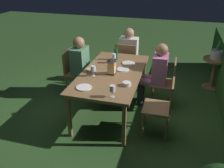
# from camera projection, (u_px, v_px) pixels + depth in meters

# --- Properties ---
(ground_plane) EXTENTS (16.00, 16.00, 0.00)m
(ground_plane) POSITION_uv_depth(u_px,v_px,m) (112.00, 110.00, 4.21)
(ground_plane) COLOR #2D5123
(dining_table) EXTENTS (1.83, 0.95, 0.73)m
(dining_table) POSITION_uv_depth(u_px,v_px,m) (112.00, 75.00, 3.90)
(dining_table) COLOR olive
(dining_table) RESTS_ON ground
(chair_side_right_a) EXTENTS (0.42, 0.40, 0.87)m
(chair_side_right_a) POSITION_uv_depth(u_px,v_px,m) (166.00, 81.00, 4.14)
(chair_side_right_a) COLOR #937047
(chair_side_right_a) RESTS_ON ground
(person_in_pink) EXTENTS (0.38, 0.47, 1.15)m
(person_in_pink) POSITION_uv_depth(u_px,v_px,m) (156.00, 72.00, 4.12)
(person_in_pink) COLOR #C675A3
(person_in_pink) RESTS_ON ground
(chair_side_left_a) EXTENTS (0.42, 0.40, 0.87)m
(chair_side_left_a) POSITION_uv_depth(u_px,v_px,m) (74.00, 70.00, 4.55)
(chair_side_left_a) COLOR #937047
(chair_side_left_a) RESTS_ON ground
(person_in_green) EXTENTS (0.38, 0.47, 1.15)m
(person_in_green) POSITION_uv_depth(u_px,v_px,m) (83.00, 64.00, 4.44)
(person_in_green) COLOR #4C7A5B
(person_in_green) RESTS_ON ground
(chair_head_near) EXTENTS (0.40, 0.42, 0.87)m
(chair_head_near) POSITION_uv_depth(u_px,v_px,m) (127.00, 61.00, 4.99)
(chair_head_near) COLOR #937047
(chair_head_near) RESTS_ON ground
(person_in_cream) EXTENTS (0.48, 0.38, 1.15)m
(person_in_cream) POSITION_uv_depth(u_px,v_px,m) (129.00, 51.00, 5.09)
(person_in_cream) COLOR white
(person_in_cream) RESTS_ON ground
(chair_side_right_b) EXTENTS (0.42, 0.40, 0.87)m
(chair_side_right_b) POSITION_uv_depth(u_px,v_px,m) (162.00, 105.00, 3.43)
(chair_side_right_b) COLOR #937047
(chair_side_right_b) RESTS_ON ground
(lantern_centerpiece) EXTENTS (0.15, 0.15, 0.27)m
(lantern_centerpiece) POSITION_uv_depth(u_px,v_px,m) (112.00, 65.00, 3.75)
(lantern_centerpiece) COLOR black
(lantern_centerpiece) RESTS_ON dining_table
(green_bottle_on_table) EXTENTS (0.07, 0.07, 0.29)m
(green_bottle_on_table) POSITION_uv_depth(u_px,v_px,m) (116.00, 54.00, 4.34)
(green_bottle_on_table) COLOR #195128
(green_bottle_on_table) RESTS_ON dining_table
(wine_glass_a) EXTENTS (0.08, 0.08, 0.17)m
(wine_glass_a) POSITION_uv_depth(u_px,v_px,m) (112.00, 89.00, 3.10)
(wine_glass_a) COLOR silver
(wine_glass_a) RESTS_ON dining_table
(wine_glass_b) EXTENTS (0.08, 0.08, 0.17)m
(wine_glass_b) POSITION_uv_depth(u_px,v_px,m) (93.00, 69.00, 3.69)
(wine_glass_b) COLOR silver
(wine_glass_b) RESTS_ON dining_table
(wine_glass_c) EXTENTS (0.08, 0.08, 0.17)m
(wine_glass_c) POSITION_uv_depth(u_px,v_px,m) (114.00, 57.00, 4.19)
(wine_glass_c) COLOR silver
(wine_glass_c) RESTS_ON dining_table
(plate_a) EXTENTS (0.22, 0.22, 0.01)m
(plate_a) POSITION_uv_depth(u_px,v_px,m) (84.00, 87.00, 3.38)
(plate_a) COLOR white
(plate_a) RESTS_ON dining_table
(plate_b) EXTENTS (0.22, 0.22, 0.01)m
(plate_b) POSITION_uv_depth(u_px,v_px,m) (128.00, 63.00, 4.20)
(plate_b) COLOR silver
(plate_b) RESTS_ON dining_table
(plate_c) EXTENTS (0.21, 0.21, 0.01)m
(plate_c) POSITION_uv_depth(u_px,v_px,m) (123.00, 69.00, 3.96)
(plate_c) COLOR white
(plate_c) RESTS_ON dining_table
(bowl_olives) EXTENTS (0.12, 0.12, 0.05)m
(bowl_olives) POSITION_uv_depth(u_px,v_px,m) (127.00, 84.00, 3.43)
(bowl_olives) COLOR silver
(bowl_olives) RESTS_ON dining_table
(bowl_bread) EXTENTS (0.14, 0.14, 0.05)m
(bowl_bread) POSITION_uv_depth(u_px,v_px,m) (91.00, 70.00, 3.88)
(bowl_bread) COLOR #BCAD8E
(bowl_bread) RESTS_ON dining_table
(side_table) EXTENTS (0.48, 0.48, 0.64)m
(side_table) POSITION_uv_depth(u_px,v_px,m) (214.00, 69.00, 4.79)
(side_table) COLOR brown
(side_table) RESTS_ON ground
(ice_bucket) EXTENTS (0.26, 0.26, 0.34)m
(ice_bucket) POSITION_uv_depth(u_px,v_px,m) (217.00, 54.00, 4.65)
(ice_bucket) COLOR #B2B7BF
(ice_bucket) RESTS_ON side_table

